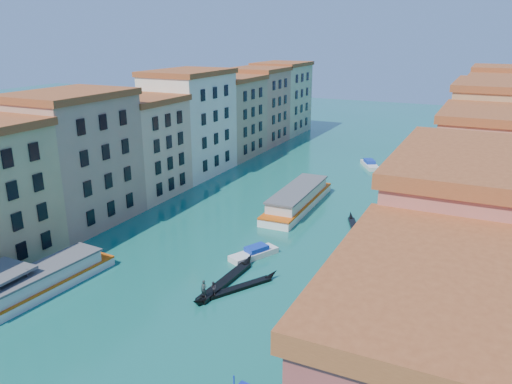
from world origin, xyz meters
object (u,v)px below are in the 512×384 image
(vaporetto_near, at_px, (39,282))
(gondola_right, at_px, (238,286))
(vaporetto_far, at_px, (298,198))
(gondola_fore, at_px, (225,280))

(vaporetto_near, height_order, gondola_right, vaporetto_near)
(vaporetto_near, bearing_deg, vaporetto_far, 72.46)
(gondola_fore, height_order, gondola_right, gondola_fore)
(vaporetto_far, distance_m, gondola_right, 29.76)
(vaporetto_near, xyz_separation_m, gondola_fore, (17.88, 10.76, -0.80))
(gondola_right, bearing_deg, vaporetto_near, -122.27)
(gondola_right, bearing_deg, gondola_fore, -164.43)
(vaporetto_far, bearing_deg, gondola_fore, -87.42)
(vaporetto_far, bearing_deg, gondola_right, -83.55)
(gondola_fore, distance_m, gondola_right, 2.12)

